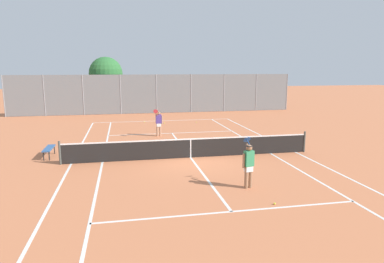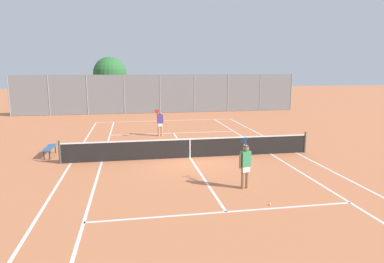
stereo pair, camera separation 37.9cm
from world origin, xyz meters
name	(u,v)px [view 1 (the left image)]	position (x,y,z in m)	size (l,w,h in m)	color
ground_plane	(191,158)	(0.00, 0.00, 0.00)	(120.00, 120.00, 0.00)	#C67047
court_line_markings	(191,158)	(0.00, 0.00, 0.00)	(11.10, 23.90, 0.01)	silver
tennis_net	(191,147)	(0.00, 0.00, 0.51)	(12.00, 0.10, 1.07)	#474C47
player_near_side	(249,163)	(1.22, -4.52, 0.93)	(0.54, 0.84, 1.77)	#936B4C
player_far_left	(159,122)	(-0.96, 5.58, 0.93)	(0.63, 0.76, 1.77)	tan
loose_tennis_ball_0	(145,122)	(-1.50, 11.36, 0.03)	(0.07, 0.07, 0.07)	#D1DB33
loose_tennis_ball_1	(196,122)	(2.52, 10.47, 0.03)	(0.07, 0.07, 0.07)	#D1DB33
loose_tennis_ball_2	(164,123)	(-0.03, 10.45, 0.03)	(0.07, 0.07, 0.07)	#D1DB33
loose_tennis_ball_3	(275,204)	(1.50, -6.15, 0.03)	(0.07, 0.07, 0.07)	#D1DB33
courtside_bench	(49,149)	(-6.71, 1.48, 0.41)	(0.36, 1.50, 0.47)	#33598C
back_fence	(156,94)	(0.00, 16.82, 1.83)	(26.75, 0.08, 3.67)	gray
tree_behind_left	(107,74)	(-4.61, 19.44, 3.62)	(3.25, 3.25, 5.33)	brown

